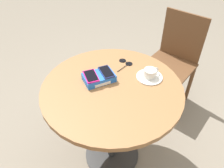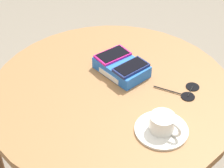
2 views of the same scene
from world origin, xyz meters
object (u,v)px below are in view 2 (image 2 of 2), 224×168
(phone_navy, at_px, (131,67))
(coffee_cup, at_px, (163,123))
(phone_box, at_px, (121,67))
(saucer, at_px, (161,130))
(round_table, at_px, (112,119))
(phone_magenta, at_px, (113,55))
(sunglasses, at_px, (188,91))

(phone_navy, xyz_separation_m, coffee_cup, (0.27, -0.04, -0.01))
(phone_box, distance_m, saucer, 0.32)
(round_table, bearing_deg, phone_box, 134.22)
(phone_magenta, bearing_deg, saucer, -2.22)
(round_table, relative_size, coffee_cup, 8.24)
(phone_box, xyz_separation_m, coffee_cup, (0.32, -0.02, 0.01))
(phone_navy, xyz_separation_m, sunglasses, (0.15, 0.14, -0.05))
(round_table, distance_m, phone_magenta, 0.24)
(phone_navy, distance_m, coffee_cup, 0.27)
(sunglasses, bearing_deg, phone_box, -142.39)
(phone_magenta, xyz_separation_m, saucer, (0.37, -0.01, -0.04))
(round_table, bearing_deg, coffee_cup, 10.88)
(round_table, distance_m, phone_navy, 0.22)
(phone_navy, height_order, coffee_cup, coffee_cup)
(phone_magenta, height_order, phone_navy, phone_navy)
(round_table, bearing_deg, sunglasses, 59.92)
(phone_navy, relative_size, saucer, 0.83)
(round_table, height_order, saucer, saucer)
(saucer, xyz_separation_m, sunglasses, (-0.12, 0.18, -0.00))
(round_table, relative_size, phone_magenta, 6.38)
(saucer, height_order, coffee_cup, coffee_cup)
(coffee_cup, height_order, sunglasses, coffee_cup)
(round_table, relative_size, saucer, 5.21)
(phone_navy, relative_size, coffee_cup, 1.31)
(phone_box, bearing_deg, saucer, -4.45)
(phone_box, distance_m, phone_navy, 0.06)
(sunglasses, bearing_deg, phone_magenta, -146.54)
(phone_magenta, xyz_separation_m, phone_navy, (0.10, 0.02, 0.00))
(sunglasses, bearing_deg, saucer, -57.12)
(round_table, height_order, sunglasses, sunglasses)
(phone_box, height_order, saucer, phone_box)
(phone_navy, bearing_deg, saucer, -8.04)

